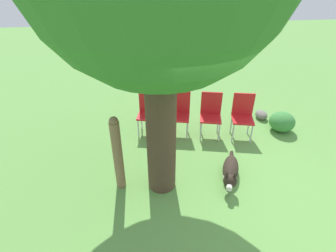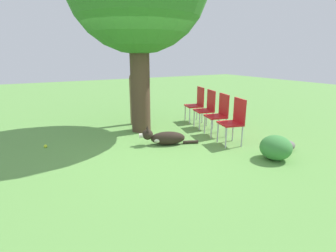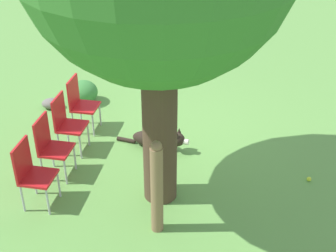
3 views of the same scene
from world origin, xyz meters
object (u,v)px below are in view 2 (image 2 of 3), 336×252
object	(u,v)px
fence_post	(133,99)
red_chair_0	(234,119)
tennis_ball	(45,146)
red_chair_3	(197,102)
dog	(164,138)
red_chair_2	(207,107)
red_chair_1	(219,112)

from	to	relation	value
fence_post	red_chair_0	world-z (taller)	fence_post
fence_post	red_chair_0	size ratio (longest dim) A/B	1.39
fence_post	tennis_ball	world-z (taller)	fence_post
red_chair_0	red_chair_3	world-z (taller)	same
dog	tennis_ball	bearing A→B (deg)	-2.31
tennis_ball	red_chair_0	bearing A→B (deg)	-25.53
red_chair_3	dog	bearing A→B (deg)	50.44
dog	red_chair_2	distance (m)	1.76
red_chair_2	red_chair_0	bearing A→B (deg)	91.30
dog	red_chair_0	bearing A→B (deg)	174.98
dog	tennis_ball	distance (m)	2.42
dog	tennis_ball	size ratio (longest dim) A/B	17.49
fence_post	dog	bearing A→B (deg)	-92.28
tennis_ball	red_chair_2	bearing A→B (deg)	-5.46
fence_post	tennis_ball	xyz separation A→B (m)	(-2.28, -0.89, -0.65)
tennis_ball	red_chair_3	bearing A→B (deg)	4.25
dog	fence_post	xyz separation A→B (m)	(0.08, 1.90, 0.53)
red_chair_1	fence_post	bearing A→B (deg)	-40.67
dog	red_chair_0	size ratio (longest dim) A/B	1.23
red_chair_0	red_chair_1	bearing A→B (deg)	-88.70
red_chair_0	red_chair_3	xyz separation A→B (m)	(0.43, 1.97, 0.00)
red_chair_1	red_chair_2	size ratio (longest dim) A/B	1.00
red_chair_0	red_chair_2	bearing A→B (deg)	-88.70
red_chair_0	tennis_ball	bearing A→B (deg)	-11.86
red_chair_1	red_chair_2	world-z (taller)	same
red_chair_1	tennis_ball	distance (m)	3.83
dog	red_chair_1	xyz separation A→B (m)	(1.45, -0.01, 0.40)
red_chair_1	red_chair_2	distance (m)	0.67
red_chair_0	tennis_ball	xyz separation A→B (m)	(-3.51, 1.68, -0.52)
red_chair_2	tennis_ball	bearing A→B (deg)	8.20
fence_post	red_chair_0	bearing A→B (deg)	-64.43
red_chair_0	tennis_ball	size ratio (longest dim) A/B	14.26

